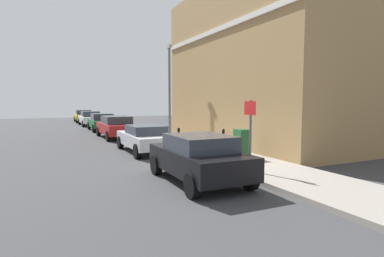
{
  "coord_description": "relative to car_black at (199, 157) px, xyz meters",
  "views": [
    {
      "loc": [
        -5.05,
        -10.19,
        2.41
      ],
      "look_at": [
        0.98,
        2.34,
        1.2
      ],
      "focal_mm": 29.11,
      "sensor_mm": 36.0,
      "label": 1
    }
  ],
  "objects": [
    {
      "name": "bollard_near_cabinet",
      "position": [
        3.08,
        3.64,
        -0.05
      ],
      "size": [
        0.14,
        0.14,
        1.04
      ],
      "color": "black",
      "rests_on": "sidewalk"
    },
    {
      "name": "sidewalk",
      "position": [
        2.72,
        7.99,
        -0.68
      ],
      "size": [
        2.72,
        30.0,
        0.15
      ],
      "primitive_type": "cube",
      "color": "gray",
      "rests_on": "ground"
    },
    {
      "name": "lamppost",
      "position": [
        2.98,
        9.88,
        2.55
      ],
      "size": [
        0.2,
        0.44,
        5.72
      ],
      "color": "#59595B",
      "rests_on": "sidewalk"
    },
    {
      "name": "street_sign",
      "position": [
        1.84,
        -0.03,
        0.91
      ],
      "size": [
        0.08,
        0.6,
        2.3
      ],
      "color": "#59595B",
      "rests_on": "sidewalk"
    },
    {
      "name": "utility_cabinet",
      "position": [
        2.98,
        2.12,
        -0.07
      ],
      "size": [
        0.46,
        0.61,
        1.15
      ],
      "color": "#1E4C28",
      "rests_on": "sidewalk"
    },
    {
      "name": "car_yellow",
      "position": [
        0.16,
        30.09,
        -0.03
      ],
      "size": [
        2.03,
        4.35,
        1.41
      ],
      "rotation": [
        0.0,
        0.0,
        1.55
      ],
      "color": "gold",
      "rests_on": "ground"
    },
    {
      "name": "corner_building",
      "position": [
        7.25,
        6.09,
        3.6
      ],
      "size": [
        6.45,
        12.21,
        8.71
      ],
      "color": "#9E7A4C",
      "rests_on": "ground"
    },
    {
      "name": "ground",
      "position": [
        0.87,
        1.99,
        -0.75
      ],
      "size": [
        80.0,
        80.0,
        0.0
      ],
      "primitive_type": "plane",
      "color": "#38383A"
    },
    {
      "name": "car_silver",
      "position": [
        0.18,
        6.0,
        -0.06
      ],
      "size": [
        1.84,
        4.26,
        1.29
      ],
      "rotation": [
        0.0,
        0.0,
        1.57
      ],
      "color": "#B7B7BC",
      "rests_on": "ground"
    },
    {
      "name": "car_green",
      "position": [
        0.22,
        18.12,
        -0.02
      ],
      "size": [
        1.91,
        4.07,
        1.42
      ],
      "rotation": [
        0.0,
        0.0,
        1.56
      ],
      "color": "#195933",
      "rests_on": "ground"
    },
    {
      "name": "car_black",
      "position": [
        0.0,
        0.0,
        0.0
      ],
      "size": [
        1.99,
        3.94,
        1.42
      ],
      "rotation": [
        0.0,
        0.0,
        1.56
      ],
      "color": "black",
      "rests_on": "ground"
    },
    {
      "name": "bollard_far_kerb",
      "position": [
        1.61,
        5.26,
        -0.05
      ],
      "size": [
        0.14,
        0.14,
        1.04
      ],
      "color": "black",
      "rests_on": "sidewalk"
    },
    {
      "name": "car_red",
      "position": [
        0.2,
        12.42,
        0.01
      ],
      "size": [
        2.0,
        4.44,
        1.46
      ],
      "rotation": [
        0.0,
        0.0,
        1.59
      ],
      "color": "maroon",
      "rests_on": "ground"
    },
    {
      "name": "car_white",
      "position": [
        0.12,
        24.22,
        -0.02
      ],
      "size": [
        1.93,
        4.44,
        1.43
      ],
      "rotation": [
        0.0,
        0.0,
        1.57
      ],
      "color": "silver",
      "rests_on": "ground"
    }
  ]
}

